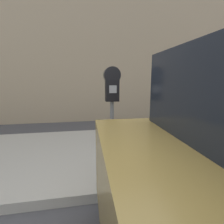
% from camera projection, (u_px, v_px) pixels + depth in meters
% --- Properties ---
extents(sidewalk, '(24.00, 2.80, 0.14)m').
position_uv_depth(sidewalk, '(128.00, 150.00, 3.68)').
color(sidewalk, '#ADAAA3').
rests_on(sidewalk, ground_plane).
extents(building_facade, '(24.00, 0.30, 6.98)m').
position_uv_depth(building_facade, '(105.00, 23.00, 6.15)').
color(building_facade, tan).
rests_on(building_facade, ground_plane).
extents(parking_meter, '(0.23, 0.14, 1.57)m').
position_uv_depth(parking_meter, '(112.00, 95.00, 2.45)').
color(parking_meter, slate).
rests_on(parking_meter, sidewalk).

